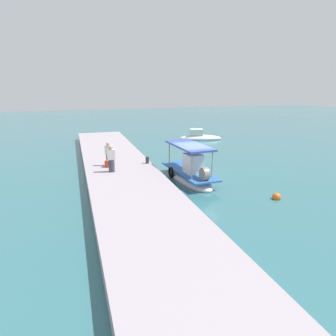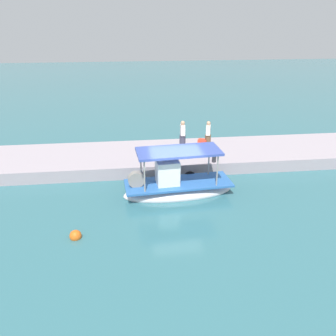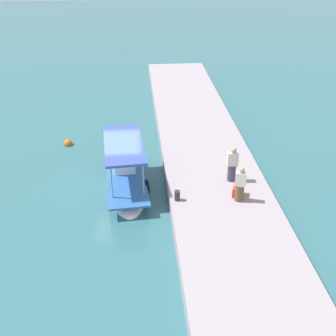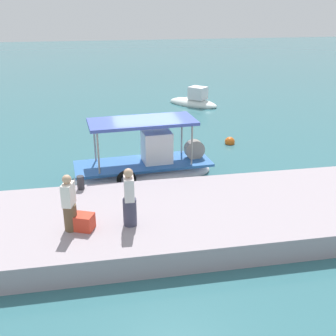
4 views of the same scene
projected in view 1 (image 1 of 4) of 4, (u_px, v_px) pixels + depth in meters
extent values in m
plane|color=#326870|center=(196.00, 180.00, 20.19)|extent=(120.00, 120.00, 0.00)
cube|color=#A1959D|center=(126.00, 181.00, 18.74)|extent=(36.00, 4.64, 0.71)
ellipsoid|color=silver|center=(189.00, 178.00, 20.19)|extent=(5.71, 2.22, 0.89)
cube|color=#2D62A9|center=(189.00, 171.00, 20.06)|extent=(5.49, 2.21, 0.10)
cube|color=white|center=(193.00, 164.00, 19.40)|extent=(1.17, 1.07, 1.33)
cylinder|color=gray|center=(212.00, 165.00, 18.49)|extent=(0.07, 0.07, 1.71)
cylinder|color=gray|center=(192.00, 167.00, 18.00)|extent=(0.07, 0.07, 1.71)
cylinder|color=gray|center=(187.00, 153.00, 21.69)|extent=(0.07, 0.07, 1.71)
cylinder|color=gray|center=(169.00, 155.00, 21.20)|extent=(0.07, 0.07, 1.71)
cube|color=#3C52A8|center=(189.00, 146.00, 19.60)|extent=(4.20, 2.08, 0.12)
torus|color=black|center=(171.00, 172.00, 20.53)|extent=(0.75, 0.24, 0.74)
cylinder|color=gray|center=(205.00, 174.00, 18.05)|extent=(0.82, 0.41, 0.80)
cylinder|color=brown|center=(109.00, 160.00, 20.92)|extent=(0.45, 0.45, 0.76)
cube|color=white|center=(108.00, 150.00, 20.73)|extent=(0.38, 0.52, 0.63)
sphere|color=tan|center=(108.00, 144.00, 20.62)|extent=(0.25, 0.25, 0.25)
cylinder|color=#3C3C51|center=(112.00, 166.00, 19.41)|extent=(0.40, 0.40, 0.80)
cube|color=silver|center=(111.00, 155.00, 19.21)|extent=(0.29, 0.50, 0.66)
sphere|color=tan|center=(111.00, 147.00, 19.09)|extent=(0.26, 0.26, 0.26)
cylinder|color=#2D2D33|center=(147.00, 160.00, 21.51)|extent=(0.24, 0.24, 0.46)
cube|color=red|center=(109.00, 163.00, 20.64)|extent=(0.68, 0.62, 0.45)
sphere|color=orange|center=(277.00, 197.00, 16.82)|extent=(0.49, 0.49, 0.49)
ellipsoid|color=silver|center=(200.00, 138.00, 34.75)|extent=(2.90, 5.07, 0.78)
cube|color=silver|center=(196.00, 132.00, 34.54)|extent=(1.37, 1.65, 0.67)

